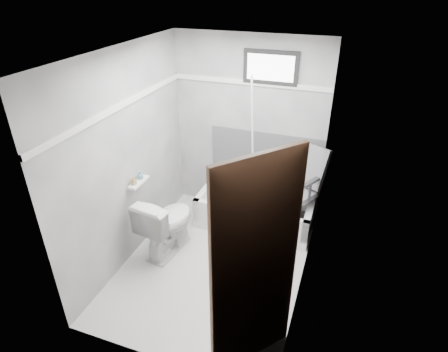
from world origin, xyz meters
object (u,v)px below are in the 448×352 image
at_px(door, 279,308).
at_px(soap_bottle_a, 134,180).
at_px(toilet, 167,223).
at_px(soap_bottle_b, 140,175).
at_px(office_chair, 292,187).
at_px(bathtub, 255,211).

bearing_deg(door, soap_bottle_a, 146.83).
height_order(toilet, door, door).
xyz_separation_m(toilet, soap_bottle_a, (-0.32, -0.10, 0.58)).
distance_m(door, soap_bottle_b, 2.37).
xyz_separation_m(office_chair, soap_bottle_a, (-1.62, -1.00, 0.33)).
height_order(office_chair, toilet, office_chair).
distance_m(office_chair, door, 2.31).
bearing_deg(toilet, door, 148.17).
height_order(office_chair, door, door).
bearing_deg(door, bathtub, 108.75).
bearing_deg(office_chair, door, -55.02).
bearing_deg(soap_bottle_a, office_chair, 31.78).
height_order(toilet, soap_bottle_b, soap_bottle_b).
bearing_deg(soap_bottle_b, bathtub, 34.85).
bearing_deg(soap_bottle_b, office_chair, 28.06).
relative_size(office_chair, toilet, 1.31).
relative_size(toilet, soap_bottle_b, 8.43).
xyz_separation_m(door, soap_bottle_a, (-1.92, 1.26, -0.03)).
height_order(door, soap_bottle_a, door).
distance_m(bathtub, office_chair, 0.62).
relative_size(toilet, soap_bottle_a, 7.35).
xyz_separation_m(bathtub, toilet, (-0.85, -0.86, 0.18)).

